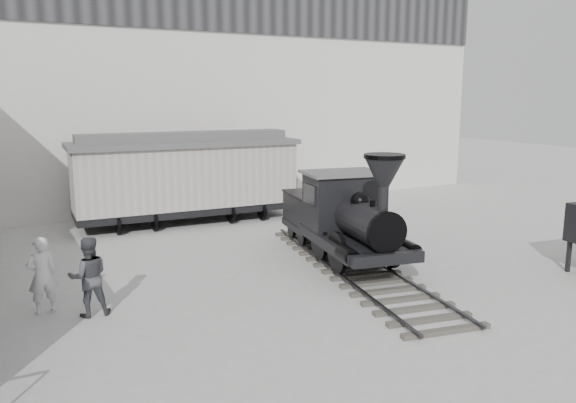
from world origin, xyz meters
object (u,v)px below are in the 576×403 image
boxcar (186,176)px  visitor_a (42,275)px  visitor_b (89,277)px  locomotive (346,222)px

boxcar → visitor_a: 10.08m
boxcar → visitor_b: (-5.23, -8.58, -1.00)m
locomotive → visitor_b: 7.81m
boxcar → visitor_a: boxcar is taller
locomotive → boxcar: boxcar is taller
locomotive → visitor_b: locomotive is taller
visitor_a → visitor_b: size_ratio=0.98×
visitor_a → visitor_b: visitor_b is taller
locomotive → visitor_b: size_ratio=5.37×
boxcar → visitor_b: boxcar is taller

